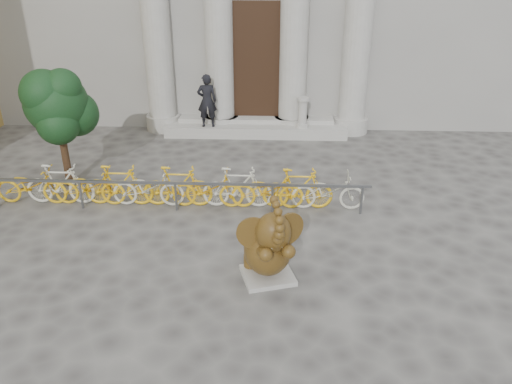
{
  "coord_description": "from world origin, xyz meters",
  "views": [
    {
      "loc": [
        0.71,
        -6.63,
        5.42
      ],
      "look_at": [
        0.31,
        2.49,
        1.1
      ],
      "focal_mm": 35.0,
      "sensor_mm": 36.0,
      "label": 1
    }
  ],
  "objects_px": {
    "elephant_statue": "(269,247)",
    "bike_rack": "(178,186)",
    "tree": "(58,106)",
    "pedestrian": "(207,101)"
  },
  "relations": [
    {
      "from": "bike_rack",
      "to": "pedestrian",
      "type": "relative_size",
      "value": 5.25
    },
    {
      "from": "elephant_statue",
      "to": "bike_rack",
      "type": "height_order",
      "value": "elephant_statue"
    },
    {
      "from": "tree",
      "to": "pedestrian",
      "type": "xyz_separation_m",
      "value": [
        3.1,
        4.0,
        -0.91
      ]
    },
    {
      "from": "elephant_statue",
      "to": "pedestrian",
      "type": "height_order",
      "value": "pedestrian"
    },
    {
      "from": "bike_rack",
      "to": "pedestrian",
      "type": "xyz_separation_m",
      "value": [
        0.05,
        5.07,
        0.72
      ]
    },
    {
      "from": "elephant_statue",
      "to": "bike_rack",
      "type": "distance_m",
      "value": 3.66
    },
    {
      "from": "bike_rack",
      "to": "tree",
      "type": "relative_size",
      "value": 2.96
    },
    {
      "from": "bike_rack",
      "to": "elephant_statue",
      "type": "bearing_deg",
      "value": -52.76
    },
    {
      "from": "tree",
      "to": "elephant_statue",
      "type": "bearing_deg",
      "value": -37.11
    },
    {
      "from": "elephant_statue",
      "to": "pedestrian",
      "type": "relative_size",
      "value": 1.07
    }
  ]
}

